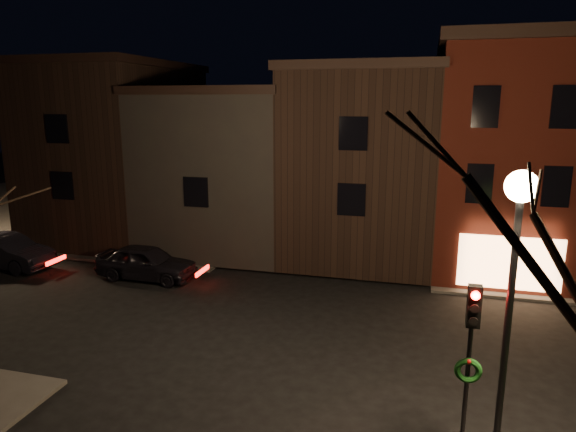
% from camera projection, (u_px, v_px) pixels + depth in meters
% --- Properties ---
extents(ground, '(120.00, 120.00, 0.00)m').
position_uv_depth(ground, '(284.00, 329.00, 18.00)').
color(ground, black).
rests_on(ground, ground).
extents(sidewalk_far_left, '(30.00, 30.00, 0.12)m').
position_uv_depth(sidewalk_far_left, '(114.00, 199.00, 41.90)').
color(sidewalk_far_left, '#2D2B28').
rests_on(sidewalk_far_left, ground).
extents(corner_building, '(6.50, 8.50, 10.50)m').
position_uv_depth(corner_building, '(505.00, 155.00, 23.72)').
color(corner_building, '#48140C').
rests_on(corner_building, ground).
extents(row_building_a, '(7.30, 10.30, 9.40)m').
position_uv_depth(row_building_a, '(366.00, 161.00, 26.46)').
color(row_building_a, black).
rests_on(row_building_a, ground).
extents(row_building_b, '(7.80, 10.30, 8.40)m').
position_uv_depth(row_building_b, '(234.00, 166.00, 28.41)').
color(row_building_b, black).
rests_on(row_building_b, ground).
extents(row_building_c, '(7.30, 10.30, 9.90)m').
position_uv_depth(row_building_c, '(118.00, 149.00, 30.08)').
color(row_building_c, black).
rests_on(row_building_c, ground).
extents(street_lamp_near, '(0.60, 0.60, 6.48)m').
position_uv_depth(street_lamp_near, '(516.00, 245.00, 9.64)').
color(street_lamp_near, black).
rests_on(street_lamp_near, sidewalk_near_right).
extents(traffic_signal, '(0.58, 0.38, 4.05)m').
position_uv_depth(traffic_signal, '(470.00, 346.00, 10.78)').
color(traffic_signal, black).
rests_on(traffic_signal, sidewalk_near_right).
extents(parked_car_a, '(4.58, 1.91, 1.55)m').
position_uv_depth(parked_car_a, '(146.00, 262.00, 23.01)').
color(parked_car_a, black).
rests_on(parked_car_a, ground).
extents(parked_car_b, '(4.98, 2.12, 1.60)m').
position_uv_depth(parked_car_b, '(6.00, 252.00, 24.52)').
color(parked_car_b, black).
rests_on(parked_car_b, ground).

